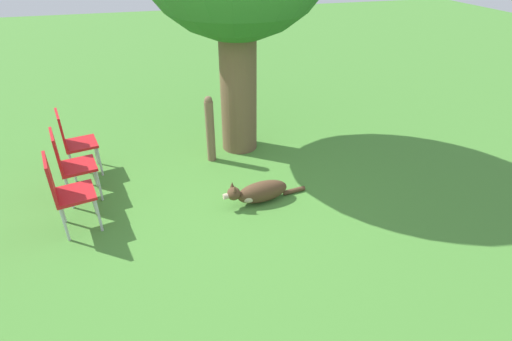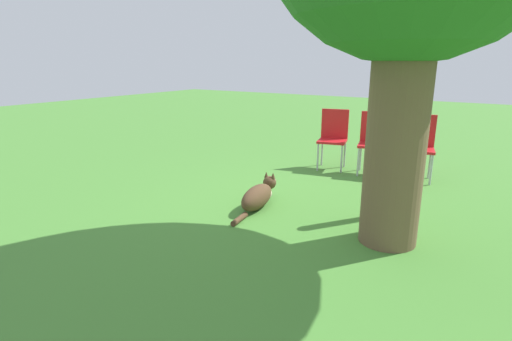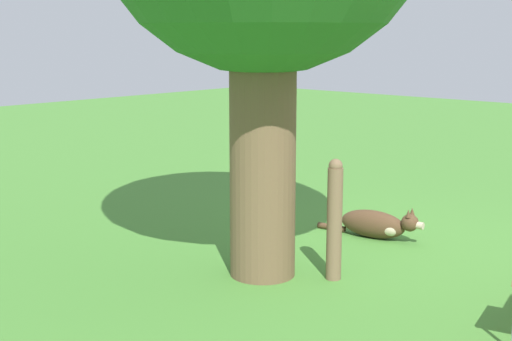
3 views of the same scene
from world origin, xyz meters
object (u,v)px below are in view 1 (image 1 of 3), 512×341
at_px(red_chair_1, 69,161).
at_px(red_chair_2, 73,139).
at_px(dog, 259,192).
at_px(fence_post, 210,129).
at_px(red_chair_0, 65,189).

height_order(red_chair_1, red_chair_2, same).
bearing_deg(red_chair_1, dog, -30.11).
distance_m(dog, red_chair_1, 2.40).
relative_size(dog, fence_post, 1.12).
distance_m(red_chair_0, red_chair_2, 1.32).
bearing_deg(fence_post, red_chair_2, 177.25).
height_order(fence_post, red_chair_0, fence_post).
height_order(dog, fence_post, fence_post).
xyz_separation_m(red_chair_0, red_chair_1, (-0.03, 0.66, 0.00)).
distance_m(dog, fence_post, 1.38).
distance_m(fence_post, red_chair_1, 1.96).
xyz_separation_m(dog, fence_post, (-0.39, 1.27, 0.37)).
bearing_deg(red_chair_1, red_chair_0, -100.26).
bearing_deg(red_chair_2, red_chair_0, -100.26).
relative_size(red_chair_0, red_chair_1, 1.00).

